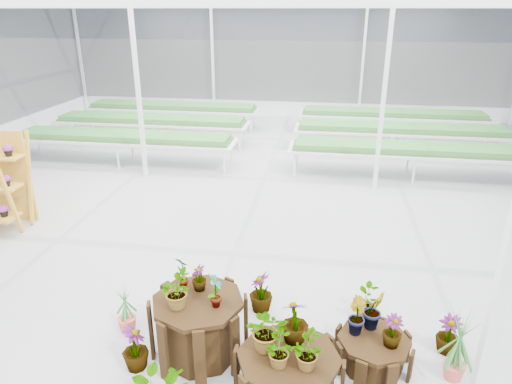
# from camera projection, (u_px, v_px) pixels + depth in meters

# --- Properties ---
(ground_plane) EXTENTS (24.00, 24.00, 0.00)m
(ground_plane) POSITION_uv_depth(u_px,v_px,m) (222.00, 260.00, 8.19)
(ground_plane) COLOR gray
(ground_plane) RESTS_ON ground
(greenhouse_shell) EXTENTS (18.00, 24.00, 4.50)m
(greenhouse_shell) POSITION_uv_depth(u_px,v_px,m) (218.00, 138.00, 7.35)
(greenhouse_shell) COLOR white
(greenhouse_shell) RESTS_ON ground
(steel_frame) EXTENTS (18.00, 24.00, 4.50)m
(steel_frame) POSITION_uv_depth(u_px,v_px,m) (218.00, 138.00, 7.35)
(steel_frame) COLOR silver
(steel_frame) RESTS_ON ground
(nursery_benches) EXTENTS (16.00, 7.00, 0.84)m
(nursery_benches) POSITION_uv_depth(u_px,v_px,m) (271.00, 135.00, 14.63)
(nursery_benches) COLOR silver
(nursery_benches) RESTS_ON ground
(plinth_tall) EXTENTS (1.50, 1.50, 0.82)m
(plinth_tall) POSITION_uv_depth(u_px,v_px,m) (199.00, 327.00, 5.84)
(plinth_tall) COLOR black
(plinth_tall) RESTS_ON ground
(plinth_mid) EXTENTS (1.26, 1.26, 0.63)m
(plinth_mid) POSITION_uv_depth(u_px,v_px,m) (288.00, 378.00, 5.15)
(plinth_mid) COLOR black
(plinth_mid) RESTS_ON ground
(plinth_low) EXTENTS (1.21, 1.21, 0.42)m
(plinth_low) POSITION_uv_depth(u_px,v_px,m) (373.00, 352.00, 5.69)
(plinth_low) COLOR black
(plinth_low) RESTS_ON ground
(nursery_plants) EXTENTS (4.73, 2.96, 1.30)m
(nursery_plants) POSITION_uv_depth(u_px,v_px,m) (269.00, 335.00, 5.54)
(nursery_plants) COLOR #367332
(nursery_plants) RESTS_ON ground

